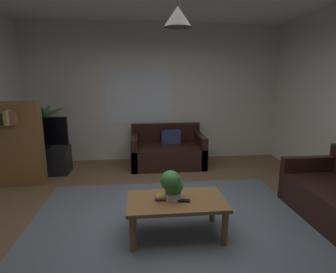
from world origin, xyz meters
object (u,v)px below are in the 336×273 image
(couch_under_window, at_px, (167,152))
(tv_stand, at_px, (45,161))
(book_on_table_0, at_px, (161,198))
(remote_on_table_0, at_px, (183,201))
(tv, at_px, (41,132))
(potted_palm_corner, at_px, (46,138))
(bookshelf_corner, at_px, (20,143))
(pendant_lamp, at_px, (178,17))
(coffee_table, at_px, (176,205))
(potted_plant_on_table, at_px, (172,184))
(book_on_table_1, at_px, (162,196))

(couch_under_window, height_order, tv_stand, couch_under_window)
(book_on_table_0, bearing_deg, remote_on_table_0, -17.99)
(tv, bearing_deg, potted_palm_corner, 100.86)
(remote_on_table_0, distance_m, bookshelf_corner, 3.06)
(couch_under_window, distance_m, pendant_lamp, 3.30)
(coffee_table, bearing_deg, tv, 133.73)
(coffee_table, distance_m, potted_palm_corner, 3.65)
(coffee_table, relative_size, tv_stand, 1.23)
(coffee_table, xyz_separation_m, potted_plant_on_table, (-0.05, 0.01, 0.26))
(couch_under_window, relative_size, bookshelf_corner, 1.04)
(book_on_table_1, xyz_separation_m, tv, (-2.02, 2.26, 0.33))
(bookshelf_corner, bearing_deg, book_on_table_0, -38.70)
(potted_palm_corner, bearing_deg, tv, -79.14)
(book_on_table_1, height_order, pendant_lamp, pendant_lamp)
(potted_plant_on_table, distance_m, bookshelf_corner, 2.91)
(potted_plant_on_table, relative_size, bookshelf_corner, 0.25)
(couch_under_window, relative_size, pendant_lamp, 2.42)
(pendant_lamp, bearing_deg, bookshelf_corner, 143.09)
(potted_plant_on_table, distance_m, tv, 3.12)
(couch_under_window, height_order, bookshelf_corner, bookshelf_corner)
(book_on_table_1, bearing_deg, couch_under_window, 82.55)
(remote_on_table_0, bearing_deg, couch_under_window, 8.93)
(couch_under_window, xyz_separation_m, book_on_table_1, (-0.33, -2.52, 0.20))
(potted_palm_corner, bearing_deg, book_on_table_1, -52.90)
(potted_plant_on_table, height_order, tv_stand, potted_plant_on_table)
(couch_under_window, height_order, remote_on_table_0, couch_under_window)
(couch_under_window, xyz_separation_m, potted_palm_corner, (-2.45, 0.29, 0.31))
(book_on_table_1, distance_m, potted_palm_corner, 3.52)
(book_on_table_0, distance_m, potted_plant_on_table, 0.22)
(tv, relative_size, potted_palm_corner, 0.68)
(coffee_table, relative_size, bookshelf_corner, 0.79)
(tv_stand, bearing_deg, couch_under_window, 5.98)
(book_on_table_1, distance_m, remote_on_table_0, 0.24)
(book_on_table_1, relative_size, potted_plant_on_table, 0.37)
(book_on_table_1, height_order, bookshelf_corner, bookshelf_corner)
(couch_under_window, height_order, potted_plant_on_table, couch_under_window)
(pendant_lamp, bearing_deg, potted_palm_corner, 128.91)
(potted_plant_on_table, relative_size, pendant_lamp, 0.57)
(bookshelf_corner, bearing_deg, book_on_table_1, -38.51)
(potted_plant_on_table, bearing_deg, tv_stand, 132.88)
(book_on_table_1, bearing_deg, tv, 131.82)
(couch_under_window, bearing_deg, book_on_table_1, -97.45)
(potted_palm_corner, height_order, bookshelf_corner, bookshelf_corner)
(book_on_table_1, bearing_deg, book_on_table_0, -164.44)
(coffee_table, xyz_separation_m, bookshelf_corner, (-2.37, 1.78, 0.35))
(book_on_table_1, xyz_separation_m, bookshelf_corner, (-2.20, 1.75, 0.25))
(book_on_table_0, height_order, book_on_table_1, book_on_table_1)
(coffee_table, xyz_separation_m, tv, (-2.18, 2.28, 0.43))
(remote_on_table_0, relative_size, potted_plant_on_table, 0.47)
(tv, xyz_separation_m, bookshelf_corner, (-0.19, -0.50, -0.08))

